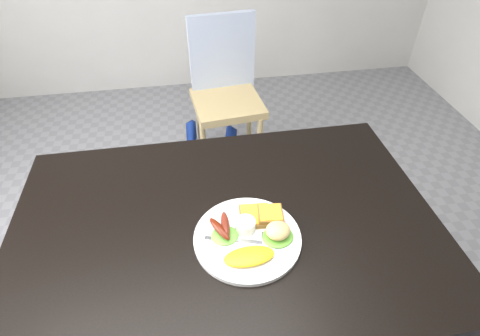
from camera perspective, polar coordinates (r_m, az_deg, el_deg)
The scene contains 14 objects.
dining_table at distance 1.08m, azimuth -2.14°, elevation -8.85°, with size 1.20×0.80×0.04m, color black.
dining_chair at distance 2.14m, azimuth -1.94°, elevation 9.82°, with size 0.37×0.37×0.04m, color tan.
person at distance 1.55m, azimuth -10.65°, elevation 6.03°, with size 0.49×0.33×1.36m, color navy.
plate at distance 1.02m, azimuth 1.13°, elevation -10.61°, with size 0.29×0.29×0.01m, color white.
lettuce_left at distance 1.01m, azimuth -2.35°, elevation -10.24°, with size 0.07×0.07×0.01m, color olive.
lettuce_right at distance 1.02m, azimuth 5.78°, elevation -10.35°, with size 0.08×0.08×0.01m, color green.
omelette at distance 0.96m, azimuth 1.40°, elevation -13.31°, with size 0.13×0.06×0.02m, color yellow.
sausage_a at distance 1.01m, azimuth -3.14°, elevation -9.24°, with size 0.02×0.09×0.02m, color #5A0A03.
sausage_b at distance 1.01m, azimuth -2.27°, elevation -8.68°, with size 0.02×0.09×0.02m, color maroon.
ramekin at distance 1.02m, azimuth 0.84°, elevation -8.72°, with size 0.05×0.05×0.03m, color white.
toast_a at distance 1.05m, azimuth 2.29°, elevation -7.35°, with size 0.08×0.08×0.01m, color olive.
toast_b at distance 1.04m, azimuth 4.66°, elevation -6.98°, with size 0.07×0.07×0.01m, color brown.
potato_salad at distance 1.00m, azimuth 5.80°, elevation -9.46°, with size 0.07×0.06×0.04m, color beige.
fork at distance 1.00m, azimuth -1.05°, elevation -10.97°, with size 0.15×0.01×0.00m, color #ADAFB7.
Camera 1 is at (-0.08, -0.69, 1.56)m, focal length 28.00 mm.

